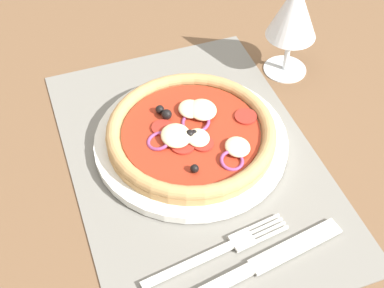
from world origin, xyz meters
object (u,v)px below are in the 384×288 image
(knife, at_px, (266,261))
(plate, at_px, (191,141))
(pizza, at_px, (191,132))
(fork, at_px, (224,248))
(wine_glass, at_px, (294,13))

(knife, bearing_deg, plate, 86.23)
(plate, distance_m, pizza, 0.02)
(knife, bearing_deg, pizza, 86.13)
(fork, bearing_deg, plate, 75.54)
(wine_glass, bearing_deg, plate, -61.75)
(plate, height_order, fork, plate)
(pizza, bearing_deg, fork, -6.78)
(plate, height_order, wine_glass, wine_glass)
(plate, height_order, pizza, pizza)
(knife, bearing_deg, wine_glass, 51.06)
(knife, xyz_separation_m, wine_glass, (-0.29, 0.17, 0.09))
(pizza, xyz_separation_m, knife, (0.19, 0.02, -0.02))
(pizza, height_order, wine_glass, wine_glass)
(fork, distance_m, knife, 0.05)
(pizza, height_order, fork, pizza)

